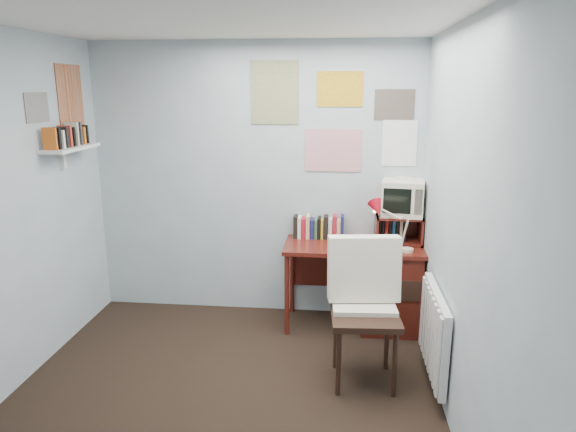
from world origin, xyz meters
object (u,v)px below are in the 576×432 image
(desk, at_px, (383,284))
(wall_shelf, at_px, (71,148))
(desk_chair, at_px, (365,317))
(desk_lamp, at_px, (408,231))
(tv_riser, at_px, (398,229))
(crt_tv, at_px, (403,196))
(radiator, at_px, (435,332))

(desk, bearing_deg, wall_shelf, -171.60)
(desk_chair, bearing_deg, wall_shelf, 163.52)
(desk_chair, xyz_separation_m, desk_lamp, (0.37, 0.77, 0.43))
(tv_riser, distance_m, crt_tv, 0.29)
(tv_riser, bearing_deg, crt_tv, 35.93)
(desk_chair, bearing_deg, radiator, -4.57)
(crt_tv, bearing_deg, wall_shelf, -161.15)
(desk_lamp, relative_size, wall_shelf, 0.59)
(desk_lamp, xyz_separation_m, crt_tv, (-0.03, 0.28, 0.24))
(crt_tv, xyz_separation_m, wall_shelf, (-2.72, -0.51, 0.44))
(desk_lamp, height_order, radiator, desk_lamp)
(desk_lamp, bearing_deg, wall_shelf, -163.12)
(tv_riser, bearing_deg, radiator, -80.72)
(desk, xyz_separation_m, wall_shelf, (-2.57, -0.38, 1.21))
(tv_riser, bearing_deg, desk_lamp, -78.13)
(desk_lamp, bearing_deg, tv_riser, 113.94)
(radiator, xyz_separation_m, wall_shelf, (-2.86, 0.55, 1.20))
(desk_chair, height_order, desk_lamp, desk_lamp)
(desk, bearing_deg, crt_tv, 41.74)
(wall_shelf, bearing_deg, desk_chair, -12.87)
(crt_tv, bearing_deg, radiator, -74.12)
(crt_tv, bearing_deg, tv_riser, -135.85)
(desk_chair, relative_size, radiator, 1.28)
(tv_riser, relative_size, wall_shelf, 0.65)
(desk_lamp, bearing_deg, crt_tv, 107.57)
(desk, relative_size, desk_lamp, 3.30)
(desk_lamp, distance_m, crt_tv, 0.37)
(radiator, bearing_deg, tv_riser, 99.28)
(desk, height_order, desk_chair, desk_chair)
(tv_riser, xyz_separation_m, crt_tv, (0.03, 0.02, 0.29))
(crt_tv, distance_m, radiator, 1.31)
(desk_chair, xyz_separation_m, wall_shelf, (-2.37, 0.54, 1.11))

